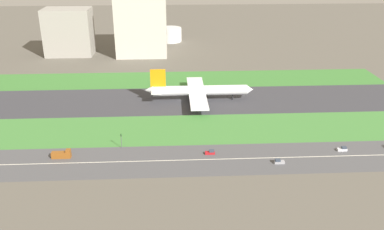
{
  "coord_description": "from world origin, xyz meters",
  "views": [
    {
      "loc": [
        -5.68,
        -231.23,
        89.16
      ],
      "look_at": [
        4.56,
        -36.5,
        6.0
      ],
      "focal_mm": 38.42,
      "sensor_mm": 36.0,
      "label": 1
    }
  ],
  "objects_px": {
    "car_0": "(279,162)",
    "traffic_light": "(121,140)",
    "hangar_building": "(141,21)",
    "terminal_building": "(69,32)",
    "car_1": "(210,152)",
    "car_2": "(343,149)",
    "truck_0": "(62,155)",
    "fuel_tank_west": "(170,35)",
    "airliner": "(197,91)"
  },
  "relations": [
    {
      "from": "fuel_tank_west",
      "to": "traffic_light",
      "type": "bearing_deg",
      "value": -96.0
    },
    {
      "from": "truck_0",
      "to": "traffic_light",
      "type": "distance_m",
      "value": 26.89
    },
    {
      "from": "airliner",
      "to": "hangar_building",
      "type": "xyz_separation_m",
      "value": [
        -39.3,
        114.0,
        21.25
      ]
    },
    {
      "from": "car_1",
      "to": "terminal_building",
      "type": "xyz_separation_m",
      "value": [
        -101.21,
        182.0,
        18.2
      ]
    },
    {
      "from": "truck_0",
      "to": "terminal_building",
      "type": "xyz_separation_m",
      "value": [
        -35.08,
        182.0,
        17.45
      ]
    },
    {
      "from": "car_1",
      "to": "traffic_light",
      "type": "xyz_separation_m",
      "value": [
        -40.59,
        7.99,
        3.37
      ]
    },
    {
      "from": "car_2",
      "to": "traffic_light",
      "type": "relative_size",
      "value": 0.61
    },
    {
      "from": "car_0",
      "to": "airliner",
      "type": "bearing_deg",
      "value": -68.74
    },
    {
      "from": "car_1",
      "to": "fuel_tank_west",
      "type": "bearing_deg",
      "value": 94.42
    },
    {
      "from": "terminal_building",
      "to": "fuel_tank_west",
      "type": "bearing_deg",
      "value": 28.28
    },
    {
      "from": "hangar_building",
      "to": "fuel_tank_west",
      "type": "relative_size",
      "value": 2.46
    },
    {
      "from": "car_2",
      "to": "hangar_building",
      "type": "bearing_deg",
      "value": 119.21
    },
    {
      "from": "car_0",
      "to": "car_1",
      "type": "distance_m",
      "value": 30.55
    },
    {
      "from": "car_0",
      "to": "hangar_building",
      "type": "height_order",
      "value": "hangar_building"
    },
    {
      "from": "terminal_building",
      "to": "fuel_tank_west",
      "type": "height_order",
      "value": "terminal_building"
    },
    {
      "from": "car_1",
      "to": "hangar_building",
      "type": "bearing_deg",
      "value": 102.63
    },
    {
      "from": "car_2",
      "to": "car_1",
      "type": "bearing_deg",
      "value": 180.0
    },
    {
      "from": "terminal_building",
      "to": "hangar_building",
      "type": "bearing_deg",
      "value": 0.0
    },
    {
      "from": "airliner",
      "to": "traffic_light",
      "type": "distance_m",
      "value": 71.65
    },
    {
      "from": "truck_0",
      "to": "airliner",
      "type": "bearing_deg",
      "value": 46.44
    },
    {
      "from": "airliner",
      "to": "terminal_building",
      "type": "distance_m",
      "value": 152.02
    },
    {
      "from": "traffic_light",
      "to": "terminal_building",
      "type": "height_order",
      "value": "terminal_building"
    },
    {
      "from": "hangar_building",
      "to": "car_2",
      "type": "bearing_deg",
      "value": -60.79
    },
    {
      "from": "car_0",
      "to": "terminal_building",
      "type": "relative_size",
      "value": 0.12
    },
    {
      "from": "traffic_light",
      "to": "fuel_tank_west",
      "type": "distance_m",
      "value": 220.22
    },
    {
      "from": "car_1",
      "to": "hangar_building",
      "type": "height_order",
      "value": "hangar_building"
    },
    {
      "from": "airliner",
      "to": "car_1",
      "type": "xyz_separation_m",
      "value": [
        1.48,
        -68.0,
        -5.31
      ]
    },
    {
      "from": "terminal_building",
      "to": "truck_0",
      "type": "bearing_deg",
      "value": -79.09
    },
    {
      "from": "traffic_light",
      "to": "hangar_building",
      "type": "bearing_deg",
      "value": 90.06
    },
    {
      "from": "traffic_light",
      "to": "fuel_tank_west",
      "type": "bearing_deg",
      "value": 84.0
    },
    {
      "from": "car_2",
      "to": "terminal_building",
      "type": "height_order",
      "value": "terminal_building"
    },
    {
      "from": "airliner",
      "to": "fuel_tank_west",
      "type": "xyz_separation_m",
      "value": [
        -16.08,
        159.0,
        0.2
      ]
    },
    {
      "from": "car_0",
      "to": "traffic_light",
      "type": "relative_size",
      "value": 0.61
    },
    {
      "from": "airliner",
      "to": "truck_0",
      "type": "relative_size",
      "value": 7.74
    },
    {
      "from": "hangar_building",
      "to": "airliner",
      "type": "bearing_deg",
      "value": -70.98
    },
    {
      "from": "airliner",
      "to": "traffic_light",
      "type": "height_order",
      "value": "airliner"
    },
    {
      "from": "car_2",
      "to": "car_0",
      "type": "distance_m",
      "value": 33.63
    },
    {
      "from": "car_1",
      "to": "hangar_building",
      "type": "xyz_separation_m",
      "value": [
        -40.78,
        182.0,
        26.56
      ]
    },
    {
      "from": "hangar_building",
      "to": "terminal_building",
      "type": "bearing_deg",
      "value": 180.0
    },
    {
      "from": "truck_0",
      "to": "fuel_tank_west",
      "type": "relative_size",
      "value": 0.38
    },
    {
      "from": "fuel_tank_west",
      "to": "truck_0",
      "type": "bearing_deg",
      "value": -102.08
    },
    {
      "from": "terminal_building",
      "to": "hangar_building",
      "type": "xyz_separation_m",
      "value": [
        60.44,
        0.0,
        8.36
      ]
    },
    {
      "from": "car_1",
      "to": "fuel_tank_west",
      "type": "distance_m",
      "value": 227.74
    },
    {
      "from": "truck_0",
      "to": "traffic_light",
      "type": "relative_size",
      "value": 1.17
    },
    {
      "from": "truck_0",
      "to": "traffic_light",
      "type": "xyz_separation_m",
      "value": [
        25.54,
        7.99,
        2.62
      ]
    },
    {
      "from": "car_1",
      "to": "traffic_light",
      "type": "relative_size",
      "value": 0.61
    },
    {
      "from": "car_2",
      "to": "fuel_tank_west",
      "type": "distance_m",
      "value": 240.26
    },
    {
      "from": "car_2",
      "to": "car_0",
      "type": "bearing_deg",
      "value": -162.7
    },
    {
      "from": "airliner",
      "to": "car_0",
      "type": "bearing_deg",
      "value": -68.74
    },
    {
      "from": "car_1",
      "to": "car_0",
      "type": "bearing_deg",
      "value": -19.11
    }
  ]
}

